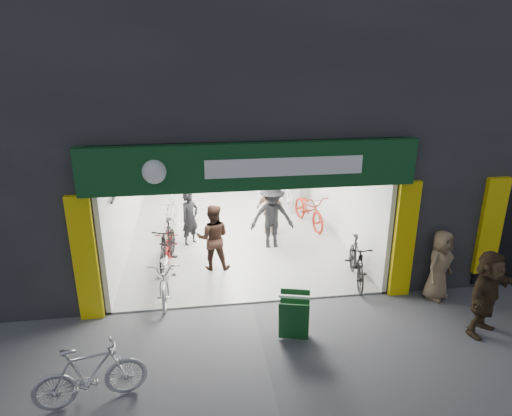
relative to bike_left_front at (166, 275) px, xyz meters
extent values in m
plane|color=#56565B|center=(1.80, -0.60, -0.50)|extent=(60.00, 60.00, 0.00)
cube|color=#232326|center=(2.80, 4.40, 5.25)|extent=(16.00, 10.00, 4.50)
cube|color=#232326|center=(-3.70, 4.40, 1.25)|extent=(5.00, 10.00, 3.50)
cube|color=#232326|center=(7.80, 4.40, 1.25)|extent=(6.00, 10.00, 3.50)
cube|color=#9E9E99|center=(1.80, 3.40, -0.48)|extent=(6.00, 8.00, 0.04)
cube|color=silver|center=(1.80, 7.50, 1.10)|extent=(6.00, 0.20, 3.20)
cube|color=silver|center=(-1.15, 3.40, 1.10)|extent=(0.10, 8.00, 3.20)
cube|color=silver|center=(4.75, 3.40, 1.10)|extent=(0.10, 8.00, 3.20)
cube|color=white|center=(1.80, 3.40, 2.75)|extent=(6.00, 8.00, 0.10)
cube|color=black|center=(1.80, -0.50, 2.85)|extent=(6.00, 0.30, 0.30)
cube|color=#0C3616|center=(1.80, -0.72, 2.55)|extent=(6.40, 0.25, 0.90)
cube|color=white|center=(2.40, -0.86, 2.55)|extent=(3.00, 0.02, 0.35)
cube|color=yellow|center=(-1.45, -0.66, 0.80)|extent=(0.45, 0.12, 2.60)
cube|color=yellow|center=(5.05, -0.66, 0.80)|extent=(0.45, 0.12, 2.60)
cube|color=yellow|center=(7.00, -0.66, 1.00)|extent=(0.50, 0.12, 2.20)
cylinder|color=black|center=(-1.02, 2.80, 1.60)|extent=(0.06, 5.00, 0.06)
cube|color=silver|center=(3.60, 5.90, 0.00)|extent=(1.40, 0.60, 1.00)
cube|color=white|center=(1.80, 0.60, 2.68)|extent=(1.30, 0.35, 0.04)
cube|color=white|center=(1.80, 2.40, 2.68)|extent=(1.30, 0.35, 0.04)
cube|color=white|center=(1.80, 4.20, 2.68)|extent=(1.30, 0.35, 0.04)
cube|color=white|center=(1.80, 6.00, 2.68)|extent=(1.30, 0.35, 0.04)
imported|color=#A7A6AB|center=(0.00, 0.00, 0.00)|extent=(0.67, 1.90, 1.00)
imported|color=black|center=(-0.02, 1.48, 0.07)|extent=(0.79, 1.93, 1.13)
imported|color=maroon|center=(0.00, 1.86, -0.07)|extent=(0.63, 1.64, 0.85)
imported|color=#BCBCC1|center=(0.00, 3.71, 0.02)|extent=(0.74, 1.78, 1.04)
imported|color=black|center=(4.30, 0.00, 0.03)|extent=(0.80, 1.82, 1.06)
imported|color=maroon|center=(4.09, 3.55, 0.02)|extent=(1.03, 2.07, 1.04)
imported|color=silver|center=(3.67, 5.36, 0.08)|extent=(0.73, 1.97, 1.15)
imported|color=#AFAFB4|center=(-1.00, -3.04, 0.01)|extent=(1.75, 0.83, 1.01)
imported|color=black|center=(0.54, 2.64, 0.27)|extent=(0.66, 0.65, 1.53)
imported|color=#331F17|center=(1.09, 1.12, 0.33)|extent=(0.87, 0.72, 1.66)
imported|color=black|center=(2.71, 2.12, 0.39)|extent=(1.18, 0.70, 1.78)
imported|color=#937156|center=(2.82, 2.95, 0.28)|extent=(0.94, 0.89, 1.56)
imported|color=#836A4C|center=(5.79, -0.90, 0.28)|extent=(0.91, 0.83, 1.56)
imported|color=#3D2C1B|center=(6.00, -2.21, 0.35)|extent=(1.59, 1.26, 1.69)
cube|color=#0F3F17|center=(2.38, -2.04, -0.04)|extent=(0.59, 0.34, 0.84)
cube|color=#0F3F17|center=(2.47, -1.69, -0.04)|extent=(0.59, 0.34, 0.84)
cube|color=white|center=(2.42, -1.87, 0.37)|extent=(0.58, 0.20, 0.05)
camera|label=1|loc=(0.70, -8.96, 4.73)|focal=32.00mm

